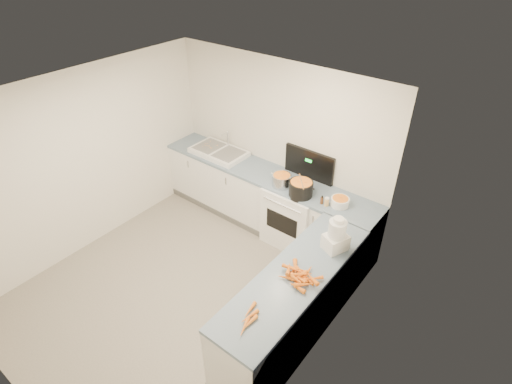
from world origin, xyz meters
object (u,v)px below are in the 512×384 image
Objects in this scene: steel_pot at (282,181)px; sink at (219,152)px; spice_jar at (327,202)px; mixing_bowl at (340,202)px; extract_bottle at (322,201)px; black_pot at (301,189)px; stove at (295,213)px; food_processor at (336,236)px.

sink is at bearing 173.76° from steel_pot.
mixing_bowl is at bearing 38.97° from spice_jar.
black_pot is at bearing -179.40° from extract_bottle.
black_pot is at bearing -167.67° from mixing_bowl.
spice_jar is at bearing -14.93° from stove.
stove is at bearing 162.60° from extract_bottle.
food_processor is (1.02, -0.79, 0.65)m from stove.
black_pot reaches higher than steel_pot.
black_pot is 0.74× the size of food_processor.
sink is 2.60m from food_processor.
food_processor reaches higher than spice_jar.
sink reaches higher than black_pot.
sink is 1.62m from black_pot.
stove reaches higher than steel_pot.
sink is at bearing 161.83° from food_processor.
stove is at bearing 142.05° from food_processor.
stove is 0.71m from extract_bottle.
stove is at bearing 36.24° from steel_pot.
sink is 1.29m from steel_pot.
food_processor is at bearing -29.42° from steel_pot.
black_pot is at bearing -178.94° from spice_jar.
spice_jar is at bearing 3.17° from extract_bottle.
stove is at bearing 165.07° from spice_jar.
sink is at bearing 178.52° from mixing_bowl.
mixing_bowl is 0.23m from extract_bottle.
extract_bottle is 0.23× the size of food_processor.
spice_jar is at bearing 126.17° from food_processor.
extract_bottle is at bearing -151.25° from mixing_bowl.
black_pot is 1.08m from food_processor.
steel_pot is at bearing -143.76° from stove.
black_pot is (1.61, -0.17, 0.05)m from sink.
food_processor is (2.47, -0.81, 0.14)m from sink.
food_processor is at bearing -53.83° from spice_jar.
sink is 2.00m from spice_jar.
stove is at bearing 135.96° from black_pot.
black_pot is at bearing 143.28° from food_processor.
mixing_bowl is at bearing 28.75° from extract_bottle.
stove is 1.54m from sink.
stove is 0.60m from black_pot.
mixing_bowl is (2.12, -0.05, 0.02)m from sink.
stove is 5.82× the size of mixing_bowl.
steel_pot reaches higher than spice_jar.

